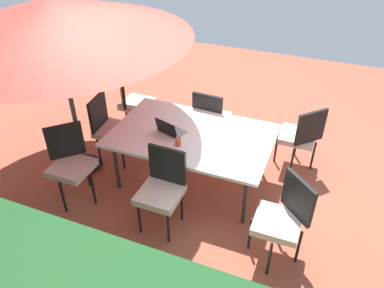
{
  "coord_description": "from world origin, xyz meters",
  "views": [
    {
      "loc": [
        -1.44,
        3.61,
        3.32
      ],
      "look_at": [
        0.0,
        0.0,
        0.6
      ],
      "focal_mm": 35.11,
      "sensor_mm": 36.0,
      "label": 1
    }
  ],
  "objects_px": {
    "dining_table": "(192,137)",
    "chair_northeast": "(70,161)",
    "patio_umbrella": "(54,18)",
    "chair_east": "(110,126)",
    "chair_southwest": "(301,135)",
    "chair_south": "(211,117)",
    "chair_north": "(162,187)",
    "laptop": "(170,130)",
    "chair_northwest": "(283,217)",
    "chair_southeast": "(133,101)",
    "cup": "(178,142)"
  },
  "relations": [
    {
      "from": "laptop",
      "to": "chair_southeast",
      "type": "bearing_deg",
      "value": -23.23
    },
    {
      "from": "dining_table",
      "to": "chair_southwest",
      "type": "bearing_deg",
      "value": -147.22
    },
    {
      "from": "chair_northwest",
      "to": "chair_northeast",
      "type": "height_order",
      "value": "same"
    },
    {
      "from": "chair_southeast",
      "to": "dining_table",
      "type": "bearing_deg",
      "value": -158.74
    },
    {
      "from": "dining_table",
      "to": "patio_umbrella",
      "type": "xyz_separation_m",
      "value": [
        1.53,
        0.29,
        1.39
      ]
    },
    {
      "from": "chair_southwest",
      "to": "chair_north",
      "type": "bearing_deg",
      "value": 5.24
    },
    {
      "from": "chair_southeast",
      "to": "chair_north",
      "type": "bearing_deg",
      "value": -179.05
    },
    {
      "from": "chair_northwest",
      "to": "laptop",
      "type": "xyz_separation_m",
      "value": [
        1.56,
        -0.7,
        0.24
      ]
    },
    {
      "from": "chair_east",
      "to": "patio_umbrella",
      "type": "bearing_deg",
      "value": 132.55
    },
    {
      "from": "dining_table",
      "to": "chair_northeast",
      "type": "xyz_separation_m",
      "value": [
        1.26,
        0.82,
        -0.15
      ]
    },
    {
      "from": "chair_north",
      "to": "chair_east",
      "type": "height_order",
      "value": "same"
    },
    {
      "from": "patio_umbrella",
      "to": "chair_east",
      "type": "distance_m",
      "value": 1.6
    },
    {
      "from": "chair_north",
      "to": "laptop",
      "type": "xyz_separation_m",
      "value": [
        0.24,
        -0.75,
        0.24
      ]
    },
    {
      "from": "dining_table",
      "to": "patio_umbrella",
      "type": "bearing_deg",
      "value": 10.81
    },
    {
      "from": "chair_northwest",
      "to": "cup",
      "type": "xyz_separation_m",
      "value": [
        1.36,
        -0.5,
        0.25
      ]
    },
    {
      "from": "chair_southwest",
      "to": "chair_south",
      "type": "height_order",
      "value": "same"
    },
    {
      "from": "chair_northwest",
      "to": "cup",
      "type": "height_order",
      "value": "chair_northwest"
    },
    {
      "from": "chair_southwest",
      "to": "cup",
      "type": "bearing_deg",
      "value": -7.05
    },
    {
      "from": "chair_southeast",
      "to": "laptop",
      "type": "bearing_deg",
      "value": -167.55
    },
    {
      "from": "chair_south",
      "to": "patio_umbrella",
      "type": "bearing_deg",
      "value": 39.09
    },
    {
      "from": "dining_table",
      "to": "chair_north",
      "type": "distance_m",
      "value": 0.84
    },
    {
      "from": "dining_table",
      "to": "chair_southwest",
      "type": "height_order",
      "value": "chair_southwest"
    },
    {
      "from": "chair_northwest",
      "to": "chair_northeast",
      "type": "relative_size",
      "value": 1.0
    },
    {
      "from": "chair_east",
      "to": "chair_southeast",
      "type": "height_order",
      "value": "same"
    },
    {
      "from": "chair_north",
      "to": "laptop",
      "type": "height_order",
      "value": "chair_north"
    },
    {
      "from": "chair_east",
      "to": "chair_south",
      "type": "relative_size",
      "value": 1.0
    },
    {
      "from": "chair_east",
      "to": "laptop",
      "type": "height_order",
      "value": "chair_east"
    },
    {
      "from": "chair_north",
      "to": "chair_southwest",
      "type": "distance_m",
      "value": 2.07
    },
    {
      "from": "cup",
      "to": "chair_south",
      "type": "bearing_deg",
      "value": -92.13
    },
    {
      "from": "chair_northeast",
      "to": "chair_south",
      "type": "xyz_separation_m",
      "value": [
        -1.24,
        -1.6,
        0.0
      ]
    },
    {
      "from": "chair_northwest",
      "to": "chair_southwest",
      "type": "xyz_separation_m",
      "value": [
        0.06,
        -1.59,
        0.0
      ]
    },
    {
      "from": "patio_umbrella",
      "to": "cup",
      "type": "relative_size",
      "value": 30.07
    },
    {
      "from": "chair_north",
      "to": "chair_northeast",
      "type": "height_order",
      "value": "same"
    },
    {
      "from": "patio_umbrella",
      "to": "chair_north",
      "type": "bearing_deg",
      "value": 160.28
    },
    {
      "from": "chair_east",
      "to": "chair_south",
      "type": "height_order",
      "value": "same"
    },
    {
      "from": "chair_southeast",
      "to": "patio_umbrella",
      "type": "bearing_deg",
      "value": 131.19
    },
    {
      "from": "dining_table",
      "to": "laptop",
      "type": "xyz_separation_m",
      "value": [
        0.26,
        0.08,
        0.09
      ]
    },
    {
      "from": "chair_southwest",
      "to": "cup",
      "type": "relative_size",
      "value": 9.44
    },
    {
      "from": "chair_southwest",
      "to": "chair_east",
      "type": "relative_size",
      "value": 1.0
    },
    {
      "from": "chair_north",
      "to": "cup",
      "type": "height_order",
      "value": "chair_north"
    },
    {
      "from": "chair_north",
      "to": "chair_southeast",
      "type": "height_order",
      "value": "same"
    },
    {
      "from": "chair_northwest",
      "to": "laptop",
      "type": "height_order",
      "value": "chair_northwest"
    },
    {
      "from": "chair_northwest",
      "to": "chair_southeast",
      "type": "bearing_deg",
      "value": -167.98
    },
    {
      "from": "patio_umbrella",
      "to": "chair_southwest",
      "type": "xyz_separation_m",
      "value": [
        -2.77,
        -1.09,
        -1.54
      ]
    },
    {
      "from": "chair_east",
      "to": "chair_south",
      "type": "xyz_separation_m",
      "value": [
        -1.22,
        -0.75,
        0.0
      ]
    },
    {
      "from": "dining_table",
      "to": "chair_south",
      "type": "bearing_deg",
      "value": -88.37
    },
    {
      "from": "chair_north",
      "to": "chair_northwest",
      "type": "bearing_deg",
      "value": 3.08
    },
    {
      "from": "chair_southwest",
      "to": "chair_east",
      "type": "bearing_deg",
      "value": -29.74
    },
    {
      "from": "chair_east",
      "to": "cup",
      "type": "bearing_deg",
      "value": -111.77
    },
    {
      "from": "patio_umbrella",
      "to": "chair_southeast",
      "type": "height_order",
      "value": "patio_umbrella"
    }
  ]
}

